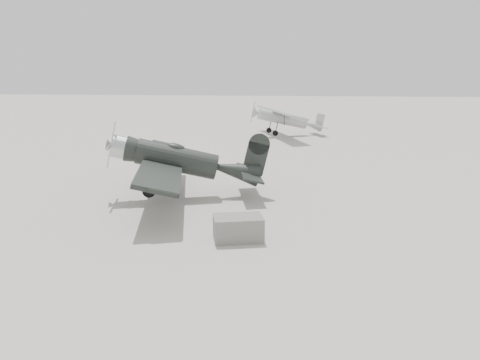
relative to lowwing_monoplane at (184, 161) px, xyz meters
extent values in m
plane|color=gray|center=(3.21, -3.51, -1.83)|extent=(160.00, 160.00, 0.00)
cylinder|color=black|center=(-0.35, -0.07, 0.06)|extent=(4.06, 1.94, 1.24)
cone|color=black|center=(2.53, 0.48, 0.11)|extent=(2.48, 1.56, 1.15)
cylinder|color=#AFB1B3|center=(-3.00, -0.57, 0.06)|extent=(0.99, 1.23, 1.10)
cone|color=#AFB1B3|center=(-3.52, -0.67, 0.06)|extent=(0.40, 0.55, 0.50)
cube|color=#AFB1B3|center=(-3.46, -0.65, 0.06)|extent=(0.08, 0.17, 2.30)
ellipsoid|color=black|center=(-0.52, -0.10, 0.61)|extent=(1.07, 0.77, 0.41)
cube|color=black|center=(-0.96, -0.18, -0.25)|extent=(3.80, 10.79, 0.19)
cube|color=black|center=(3.22, 0.61, 0.15)|extent=(1.65, 3.84, 0.09)
cube|color=black|center=(3.35, 0.63, 0.91)|extent=(1.06, 0.28, 1.59)
cylinder|color=black|center=(-1.08, -1.42, -1.46)|extent=(0.62, 0.25, 0.60)
cylinder|color=black|center=(-1.53, 0.93, -1.46)|extent=(0.62, 0.25, 0.60)
cylinder|color=#333333|center=(-1.08, -1.42, -0.87)|extent=(0.11, 0.11, 1.24)
cylinder|color=#333333|center=(-1.53, 0.93, -0.87)|extent=(0.11, 0.11, 1.24)
cylinder|color=black|center=(3.44, 0.65, -0.27)|extent=(0.20, 0.11, 0.19)
cylinder|color=gray|center=(4.85, 20.79, -0.25)|extent=(4.65, 2.38, 0.97)
cone|color=gray|center=(7.78, 21.77, -0.25)|extent=(1.79, 1.34, 0.88)
cone|color=gray|center=(2.43, 19.97, -0.25)|extent=(0.79, 1.04, 0.92)
cube|color=gray|center=(2.10, 19.86, -0.25)|extent=(0.08, 0.13, 1.94)
cube|color=gray|center=(4.52, 20.67, 0.30)|extent=(4.69, 9.72, 0.16)
cube|color=gray|center=(8.20, 21.91, -0.20)|extent=(1.71, 3.09, 0.07)
cube|color=gray|center=(8.28, 21.94, 0.37)|extent=(0.77, 0.32, 1.15)
cylinder|color=black|center=(4.50, 19.64, -1.59)|extent=(0.51, 0.27, 0.49)
cylinder|color=black|center=(3.88, 21.48, -1.59)|extent=(0.51, 0.27, 0.49)
cylinder|color=#333333|center=(4.50, 19.64, -1.09)|extent=(0.10, 0.10, 1.06)
cylinder|color=#333333|center=(3.88, 21.48, -1.09)|extent=(0.10, 0.10, 1.06)
cylinder|color=black|center=(8.36, 21.97, -0.51)|extent=(0.17, 0.11, 0.16)
cube|color=slate|center=(3.13, -5.51, -1.38)|extent=(2.03, 1.51, 0.91)
camera|label=1|loc=(4.60, -22.00, 4.60)|focal=35.00mm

